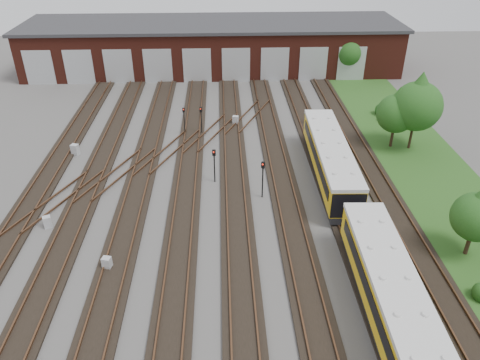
{
  "coord_description": "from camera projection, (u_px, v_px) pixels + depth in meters",
  "views": [
    {
      "loc": [
        1.04,
        -25.22,
        20.34
      ],
      "look_at": [
        2.32,
        5.46,
        2.0
      ],
      "focal_mm": 35.0,
      "sensor_mm": 36.0,
      "label": 1
    }
  ],
  "objects": [
    {
      "name": "tree_2",
      "position": [
        418.0,
        100.0,
        42.29
      ],
      "size": [
        4.55,
        4.55,
        7.53
      ],
      "color": "#302016",
      "rests_on": "ground"
    },
    {
      "name": "signal_mast_1",
      "position": [
        214.0,
        161.0,
        38.44
      ],
      "size": [
        0.3,
        0.28,
        3.01
      ],
      "rotation": [
        0.0,
        0.0,
        -0.26
      ],
      "color": "black",
      "rests_on": "ground"
    },
    {
      "name": "relay_cabinet_4",
      "position": [
        311.0,
        119.0,
        49.26
      ],
      "size": [
        0.71,
        0.61,
        1.13
      ],
      "primitive_type": "cube",
      "rotation": [
        0.0,
        0.0,
        0.07
      ],
      "color": "#B0B2B5",
      "rests_on": "ground"
    },
    {
      "name": "tree_3",
      "position": [
        478.0,
        212.0,
        29.6
      ],
      "size": [
        3.22,
        3.22,
        5.34
      ],
      "color": "#302016",
      "rests_on": "ground"
    },
    {
      "name": "ground",
      "position": [
        209.0,
        247.0,
        32.02
      ],
      "size": [
        120.0,
        120.0,
        0.0
      ],
      "primitive_type": "plane",
      "color": "#44423F",
      "rests_on": "ground"
    },
    {
      "name": "relay_cabinet_3",
      "position": [
        235.0,
        120.0,
        49.28
      ],
      "size": [
        0.67,
        0.6,
        0.96
      ],
      "primitive_type": "cube",
      "rotation": [
        0.0,
        0.0,
        -0.24
      ],
      "color": "#B0B2B5",
      "rests_on": "ground"
    },
    {
      "name": "relay_cabinet_0",
      "position": [
        47.0,
        222.0,
        33.7
      ],
      "size": [
        0.68,
        0.64,
        0.91
      ],
      "primitive_type": "cube",
      "rotation": [
        0.0,
        0.0,
        0.41
      ],
      "color": "#B0B2B5",
      "rests_on": "ground"
    },
    {
      "name": "signal_mast_2",
      "position": [
        263.0,
        175.0,
        36.33
      ],
      "size": [
        0.3,
        0.29,
        3.19
      ],
      "rotation": [
        0.0,
        0.0,
        -0.3
      ],
      "color": "black",
      "rests_on": "ground"
    },
    {
      "name": "tree_0",
      "position": [
        348.0,
        49.0,
        60.69
      ],
      "size": [
        3.64,
        3.64,
        6.03
      ],
      "color": "#302016",
      "rests_on": "ground"
    },
    {
      "name": "grass_verge",
      "position": [
        426.0,
        169.0,
        41.27
      ],
      "size": [
        8.0,
        55.0,
        0.05
      ],
      "primitive_type": "cube",
      "color": "#264E1A",
      "rests_on": "ground"
    },
    {
      "name": "track_network",
      "position": [
        207.0,
        240.0,
        32.46
      ],
      "size": [
        30.4,
        70.0,
        0.33
      ],
      "color": "black",
      "rests_on": "ground"
    },
    {
      "name": "maintenance_shed",
      "position": [
        213.0,
        45.0,
        64.67
      ],
      "size": [
        51.0,
        12.5,
        6.35
      ],
      "color": "#521D14",
      "rests_on": "ground"
    },
    {
      "name": "bush_1",
      "position": [
        385.0,
        117.0,
        49.88
      ],
      "size": [
        1.16,
        1.16,
        1.16
      ],
      "primitive_type": "sphere",
      "color": "#184212",
      "rests_on": "ground"
    },
    {
      "name": "metro_train",
      "position": [
        391.0,
        299.0,
        25.28
      ],
      "size": [
        3.05,
        46.49,
        2.98
      ],
      "rotation": [
        0.0,
        0.0,
        -0.03
      ],
      "color": "black",
      "rests_on": "ground"
    },
    {
      "name": "signal_mast_3",
      "position": [
        201.0,
        117.0,
        46.51
      ],
      "size": [
        0.27,
        0.26,
        2.92
      ],
      "rotation": [
        0.0,
        0.0,
        -0.23
      ],
      "color": "black",
      "rests_on": "ground"
    },
    {
      "name": "signal_mast_0",
      "position": [
        184.0,
        118.0,
        46.4
      ],
      "size": [
        0.23,
        0.22,
        2.9
      ],
      "rotation": [
        0.0,
        0.0,
        -0.03
      ],
      "color": "black",
      "rests_on": "ground"
    },
    {
      "name": "tree_1",
      "position": [
        397.0,
        109.0,
        43.1
      ],
      "size": [
        3.63,
        3.63,
        6.02
      ],
      "color": "#302016",
      "rests_on": "ground"
    },
    {
      "name": "bush_2",
      "position": [
        383.0,
        108.0,
        51.39
      ],
      "size": [
        1.6,
        1.6,
        1.6
      ],
      "primitive_type": "sphere",
      "color": "#184212",
      "rests_on": "ground"
    },
    {
      "name": "relay_cabinet_1",
      "position": [
        75.0,
        150.0,
        43.35
      ],
      "size": [
        0.76,
        0.69,
        1.05
      ],
      "primitive_type": "cube",
      "rotation": [
        0.0,
        0.0,
        -0.32
      ],
      "color": "#B0B2B5",
      "rests_on": "ground"
    },
    {
      "name": "relay_cabinet_2",
      "position": [
        107.0,
        263.0,
        29.85
      ],
      "size": [
        0.64,
        0.57,
        0.91
      ],
      "primitive_type": "cube",
      "rotation": [
        0.0,
        0.0,
        -0.25
      ],
      "color": "#B0B2B5",
      "rests_on": "ground"
    }
  ]
}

